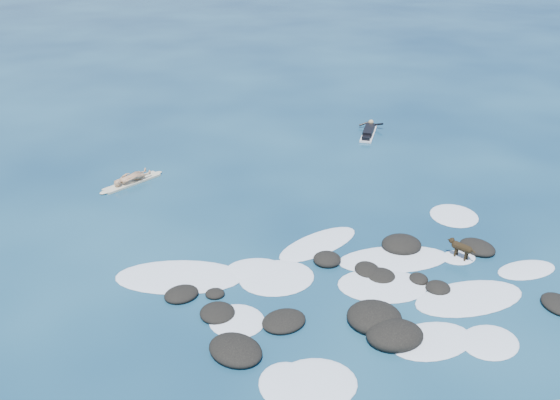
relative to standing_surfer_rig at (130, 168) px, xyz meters
name	(u,v)px	position (x,y,z in m)	size (l,w,h in m)	color
ground	(374,273)	(6.00, -9.17, -0.66)	(160.00, 160.00, 0.00)	#0A2642
reef_rocks	(384,300)	(5.53, -10.67, -0.55)	(11.57, 6.39, 0.55)	black
breaking_foam	(362,287)	(5.33, -9.70, -0.65)	(14.75, 8.47, 0.12)	white
standing_surfer_rig	(130,168)	(0.00, 0.00, 0.00)	(2.73, 1.64, 1.68)	beige
paddling_surfer_rig	(369,131)	(11.47, 1.97, -0.50)	(1.94, 2.46, 0.47)	silver
dog	(461,247)	(8.90, -9.31, -0.24)	(0.53, 0.95, 0.64)	black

